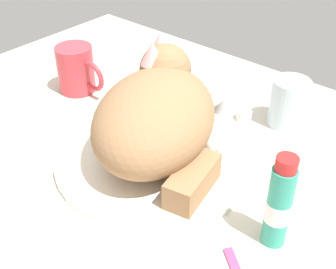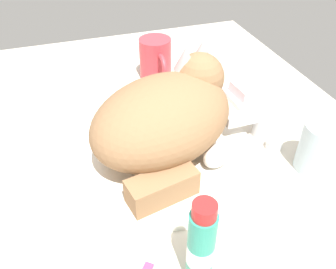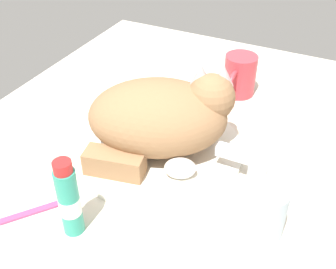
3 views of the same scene
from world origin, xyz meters
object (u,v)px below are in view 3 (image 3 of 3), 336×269
(toothbrush, at_px, (8,218))
(coffee_mug, at_px, (239,76))
(toothpaste_bottle, at_px, (69,200))
(cat, at_px, (163,116))
(faucet, at_px, (251,168))
(soap_bar, at_px, (288,138))
(rinse_cup, at_px, (264,212))

(toothbrush, bearing_deg, coffee_mug, 159.25)
(toothpaste_bottle, bearing_deg, cat, 170.95)
(faucet, xyz_separation_m, soap_bar, (-0.12, 0.04, -0.00))
(faucet, height_order, cat, cat)
(faucet, height_order, toothpaste_bottle, toothpaste_bottle)
(faucet, xyz_separation_m, toothpaste_bottle, (0.23, -0.21, 0.04))
(toothpaste_bottle, distance_m, toothbrush, 0.13)
(toothbrush, bearing_deg, cat, 151.83)
(faucet, height_order, soap_bar, faucet)
(soap_bar, bearing_deg, cat, -61.53)
(cat, bearing_deg, toothbrush, -28.17)
(soap_bar, xyz_separation_m, toothpaste_bottle, (0.35, -0.25, 0.04))
(faucet, bearing_deg, coffee_mug, -157.13)
(toothpaste_bottle, bearing_deg, rinse_cup, 115.29)
(cat, relative_size, toothpaste_bottle, 2.22)
(rinse_cup, relative_size, toothbrush, 0.68)
(cat, height_order, soap_bar, cat)
(coffee_mug, relative_size, soap_bar, 1.92)
(faucet, xyz_separation_m, rinse_cup, (0.11, 0.05, 0.02))
(cat, height_order, rinse_cup, cat)
(cat, relative_size, rinse_cup, 3.48)
(coffee_mug, xyz_separation_m, toothbrush, (0.54, -0.20, -0.04))
(coffee_mug, distance_m, rinse_cup, 0.42)
(rinse_cup, bearing_deg, toothpaste_bottle, -64.71)
(coffee_mug, bearing_deg, cat, -12.54)
(toothpaste_bottle, bearing_deg, faucet, 137.72)
(rinse_cup, xyz_separation_m, toothpaste_bottle, (0.12, -0.26, 0.02))
(faucet, relative_size, cat, 0.38)
(faucet, xyz_separation_m, coffee_mug, (-0.27, -0.12, 0.02))
(faucet, bearing_deg, soap_bar, 162.89)
(cat, xyz_separation_m, toothpaste_bottle, (0.24, -0.04, -0.02))
(faucet, relative_size, soap_bar, 1.93)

